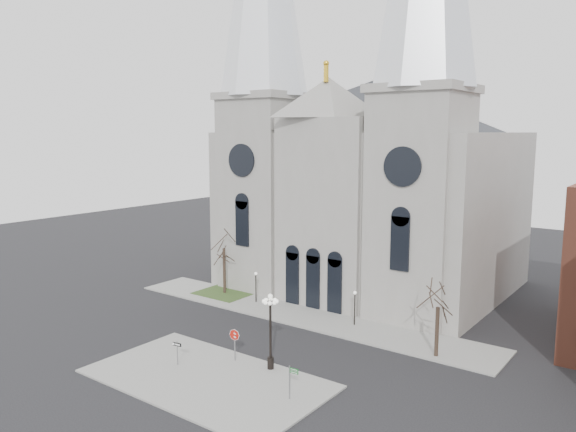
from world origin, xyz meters
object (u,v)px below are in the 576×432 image
Objects in this scene: stop_sign at (235,338)px; street_name_sign at (291,380)px; globe_lamp at (270,322)px; one_way_sign at (177,349)px.

stop_sign is 1.10× the size of street_name_sign.
globe_lamp is 3.14× the size of one_way_sign.
one_way_sign is (-6.27, -3.73, -2.41)m from globe_lamp.
globe_lamp reaches higher than street_name_sign.
globe_lamp reaches higher than one_way_sign.
one_way_sign is (-3.04, -3.27, -0.54)m from stop_sign.
stop_sign is at bearing 155.69° from street_name_sign.
one_way_sign is at bearing 178.78° from street_name_sign.
stop_sign is at bearing 37.25° from one_way_sign.
stop_sign reaches higher than one_way_sign.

